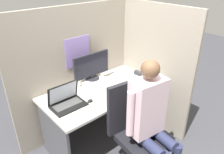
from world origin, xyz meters
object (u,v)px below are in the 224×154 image
(office_chair, at_px, (136,130))
(person, at_px, (151,117))
(paper_box, at_px, (93,81))
(carrot_toy, at_px, (120,94))
(laptop, at_px, (67,102))
(stapler, at_px, (139,74))
(monitor, at_px, (92,66))

(office_chair, distance_m, person, 0.30)
(paper_box, bearing_deg, office_chair, -95.16)
(paper_box, relative_size, carrot_toy, 2.42)
(laptop, xyz_separation_m, stapler, (1.13, -0.03, -0.02))
(stapler, distance_m, carrot_toy, 0.59)
(paper_box, height_order, person, person)
(paper_box, relative_size, monitor, 0.61)
(carrot_toy, distance_m, office_chair, 0.46)
(stapler, relative_size, office_chair, 0.15)
(stapler, bearing_deg, person, -131.37)
(paper_box, distance_m, monitor, 0.20)
(office_chair, bearing_deg, paper_box, 84.84)
(paper_box, relative_size, office_chair, 0.30)
(paper_box, distance_m, person, 1.02)
(carrot_toy, bearing_deg, office_chair, -108.77)
(stapler, height_order, carrot_toy, stapler)
(person, bearing_deg, monitor, 86.91)
(laptop, height_order, stapler, laptop)
(carrot_toy, bearing_deg, laptop, 157.97)
(paper_box, relative_size, stapler, 1.95)
(monitor, xyz_separation_m, person, (-0.06, -1.02, -0.18))
(stapler, bearing_deg, carrot_toy, -159.67)
(carrot_toy, xyz_separation_m, office_chair, (-0.13, -0.38, -0.21))
(office_chair, relative_size, person, 0.77)
(laptop, distance_m, stapler, 1.13)
(monitor, distance_m, person, 1.04)
(stapler, bearing_deg, laptop, 178.61)
(person, bearing_deg, paper_box, 86.90)
(monitor, xyz_separation_m, stapler, (0.61, -0.27, -0.21))
(paper_box, bearing_deg, person, -93.10)
(monitor, relative_size, stapler, 3.20)
(carrot_toy, distance_m, person, 0.56)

